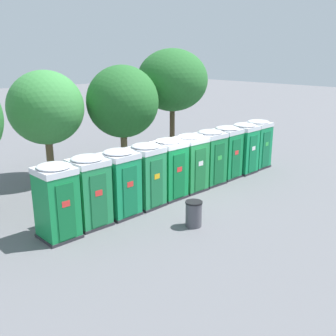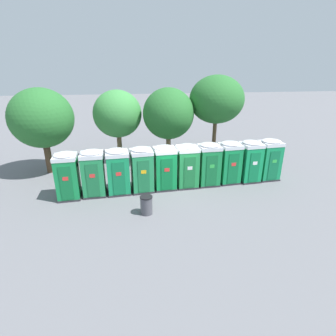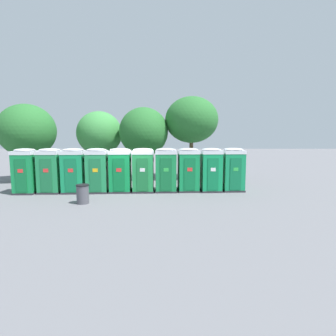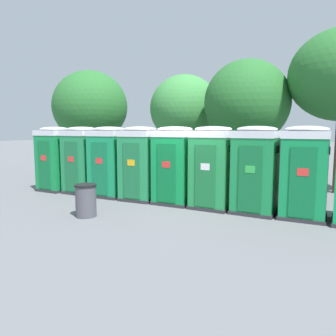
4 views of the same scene
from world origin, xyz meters
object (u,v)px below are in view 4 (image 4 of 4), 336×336
at_px(portapotty_4, 175,165).
at_px(portapotty_6, 256,169).
at_px(portapotty_0, 56,158).
at_px(portapotty_7, 305,172).
at_px(trash_can, 86,200).
at_px(street_tree_0, 247,103).
at_px(street_tree_1, 184,109).
at_px(portapotty_2, 109,161).
at_px(portapotty_5, 213,167).
at_px(portapotty_1, 82,160).
at_px(street_tree_3, 90,107).
at_px(portapotty_3, 140,163).

bearing_deg(portapotty_4, portapotty_6, 3.10).
xyz_separation_m(portapotty_0, portapotty_6, (7.89, 0.56, -0.00)).
relative_size(portapotty_4, portapotty_6, 1.00).
xyz_separation_m(portapotty_7, trash_can, (-5.24, -3.00, -0.82)).
xyz_separation_m(street_tree_0, street_tree_1, (-3.56, 1.05, -0.09)).
bearing_deg(portapotty_6, portapotty_2, -176.26).
xyz_separation_m(portapotty_4, portapotty_7, (3.95, 0.26, 0.00)).
bearing_deg(portapotty_5, street_tree_0, 95.07).
bearing_deg(portapotty_2, portapotty_6, 3.74).
relative_size(portapotty_7, street_tree_1, 0.49).
distance_m(portapotty_2, street_tree_1, 6.17).
relative_size(portapotty_1, street_tree_0, 0.47).
distance_m(portapotty_5, street_tree_1, 7.13).
height_order(portapotty_6, street_tree_3, street_tree_3).
distance_m(portapotty_4, portapotty_7, 3.95).
distance_m(portapotty_4, trash_can, 3.14).
bearing_deg(portapotty_3, street_tree_1, 103.14).
distance_m(street_tree_1, trash_can, 8.94).
height_order(portapotty_5, street_tree_0, street_tree_0).
bearing_deg(street_tree_3, portapotty_4, -26.84).
bearing_deg(portapotty_6, portapotty_5, -176.34).
relative_size(portapotty_0, street_tree_3, 0.46).
bearing_deg(portapotty_4, street_tree_3, 153.16).
bearing_deg(portapotty_6, portapotty_3, -176.25).
height_order(portapotty_6, portapotty_7, same).
bearing_deg(portapotty_7, portapotty_6, -175.01).
xyz_separation_m(portapotty_6, street_tree_3, (-9.91, 3.54, 2.33)).
relative_size(portapotty_3, portapotty_6, 1.00).
bearing_deg(portapotty_1, portapotty_5, 3.33).
height_order(portapotty_3, street_tree_3, street_tree_3).
bearing_deg(street_tree_3, portapotty_3, -32.49).
bearing_deg(street_tree_1, street_tree_3, -157.75).
bearing_deg(street_tree_0, portapotty_3, -115.69).
height_order(portapotty_5, portapotty_6, same).
bearing_deg(portapotty_7, street_tree_0, 125.33).
height_order(portapotty_2, street_tree_3, street_tree_3).
height_order(street_tree_0, street_tree_1, street_tree_0).
bearing_deg(portapotty_0, portapotty_6, 4.08).
bearing_deg(portapotty_3, portapotty_2, -176.29).
bearing_deg(portapotty_4, trash_can, -115.33).
relative_size(portapotty_3, street_tree_0, 0.47).
height_order(portapotty_3, trash_can, portapotty_3).
height_order(portapotty_2, portapotty_5, same).
bearing_deg(portapotty_3, street_tree_3, 147.51).
height_order(portapotty_2, portapotty_6, same).
distance_m(portapotty_0, portapotty_4, 5.27).
relative_size(portapotty_3, portapotty_5, 1.00).
distance_m(portapotty_2, portapotty_5, 3.95).
bearing_deg(portapotty_0, street_tree_1, 66.44).
bearing_deg(portapotty_2, trash_can, -62.38).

